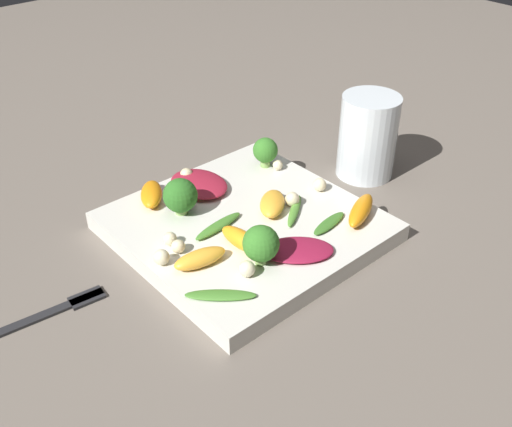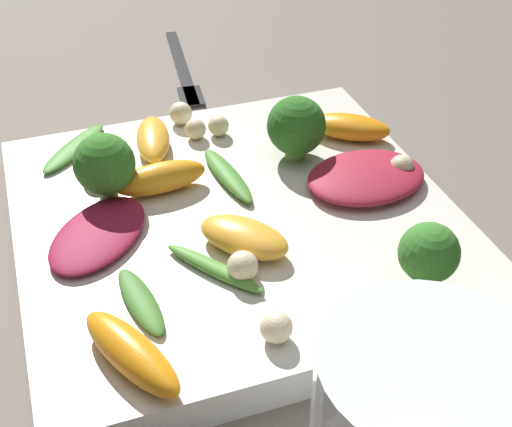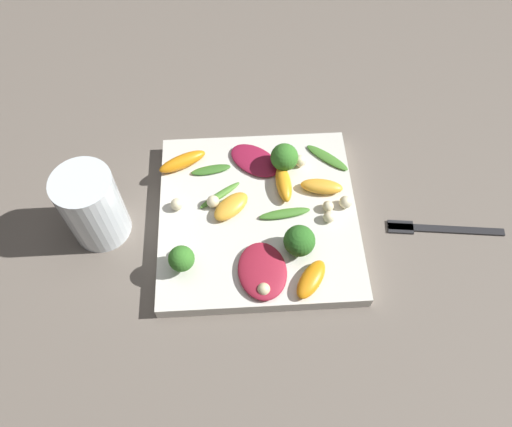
{
  "view_description": "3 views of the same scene",
  "coord_description": "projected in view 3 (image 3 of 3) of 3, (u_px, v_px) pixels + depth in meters",
  "views": [
    {
      "loc": [
        0.46,
        -0.39,
        0.45
      ],
      "look_at": [
        0.01,
        0.01,
        0.04
      ],
      "focal_mm": 42.0,
      "sensor_mm": 36.0,
      "label": 1
    },
    {
      "loc": [
        0.11,
        0.36,
        0.31
      ],
      "look_at": [
        -0.01,
        0.02,
        0.03
      ],
      "focal_mm": 50.0,
      "sensor_mm": 36.0,
      "label": 2
    },
    {
      "loc": [
        -0.37,
        0.02,
        0.64
      ],
      "look_at": [
        -0.01,
        0.0,
        0.04
      ],
      "focal_mm": 35.0,
      "sensor_mm": 36.0,
      "label": 3
    }
  ],
  "objects": [
    {
      "name": "arugula_sprig_1",
      "position": [
        327.0,
        158.0,
        0.77
      ],
      "size": [
        0.06,
        0.07,
        0.01
      ],
      "color": "#47842D",
      "rests_on": "plate"
    },
    {
      "name": "plate",
      "position": [
        258.0,
        217.0,
        0.73
      ],
      "size": [
        0.28,
        0.28,
        0.02
      ],
      "color": "silver",
      "rests_on": "ground_plane"
    },
    {
      "name": "orange_segment_3",
      "position": [
        182.0,
        161.0,
        0.75
      ],
      "size": [
        0.05,
        0.08,
        0.02
      ],
      "color": "orange",
      "rests_on": "plate"
    },
    {
      "name": "macadamia_nut_1",
      "position": [
        328.0,
        205.0,
        0.72
      ],
      "size": [
        0.02,
        0.02,
        0.02
      ],
      "color": "beige",
      "rests_on": "plate"
    },
    {
      "name": "arugula_sprig_3",
      "position": [
        211.0,
        170.0,
        0.75
      ],
      "size": [
        0.03,
        0.06,
        0.01
      ],
      "color": "#3D7528",
      "rests_on": "plate"
    },
    {
      "name": "ground_plane",
      "position": [
        258.0,
        221.0,
        0.74
      ],
      "size": [
        2.4,
        2.4,
        0.0
      ],
      "primitive_type": "plane",
      "color": "#6B6056"
    },
    {
      "name": "arugula_sprig_2",
      "position": [
        220.0,
        195.0,
        0.73
      ],
      "size": [
        0.05,
        0.06,
        0.01
      ],
      "color": "#518E33",
      "rests_on": "plate"
    },
    {
      "name": "macadamia_nut_4",
      "position": [
        177.0,
        204.0,
        0.72
      ],
      "size": [
        0.02,
        0.02,
        0.02
      ],
      "color": "beige",
      "rests_on": "plate"
    },
    {
      "name": "radicchio_leaf_0",
      "position": [
        265.0,
        271.0,
        0.66
      ],
      "size": [
        0.09,
        0.07,
        0.01
      ],
      "color": "maroon",
      "rests_on": "plate"
    },
    {
      "name": "fork",
      "position": [
        433.0,
        228.0,
        0.73
      ],
      "size": [
        0.04,
        0.17,
        0.01
      ],
      "color": "#262628",
      "rests_on": "ground_plane"
    },
    {
      "name": "macadamia_nut_6",
      "position": [
        213.0,
        202.0,
        0.72
      ],
      "size": [
        0.02,
        0.02,
        0.02
      ],
      "color": "beige",
      "rests_on": "plate"
    },
    {
      "name": "orange_segment_0",
      "position": [
        322.0,
        186.0,
        0.73
      ],
      "size": [
        0.04,
        0.07,
        0.02
      ],
      "color": "#FCAD33",
      "rests_on": "plate"
    },
    {
      "name": "radicchio_leaf_1",
      "position": [
        252.0,
        161.0,
        0.76
      ],
      "size": [
        0.09,
        0.1,
        0.01
      ],
      "color": "maroon",
      "rests_on": "plate"
    },
    {
      "name": "broccoli_floret_1",
      "position": [
        299.0,
        241.0,
        0.67
      ],
      "size": [
        0.04,
        0.04,
        0.05
      ],
      "color": "#84AD5B",
      "rests_on": "plate"
    },
    {
      "name": "macadamia_nut_5",
      "position": [
        346.0,
        202.0,
        0.72
      ],
      "size": [
        0.02,
        0.02,
        0.02
      ],
      "color": "beige",
      "rests_on": "plate"
    },
    {
      "name": "arugula_sprig_0",
      "position": [
        285.0,
        213.0,
        0.71
      ],
      "size": [
        0.02,
        0.08,
        0.01
      ],
      "color": "#47842D",
      "rests_on": "plate"
    },
    {
      "name": "orange_segment_1",
      "position": [
        311.0,
        279.0,
        0.65
      ],
      "size": [
        0.07,
        0.06,
        0.02
      ],
      "color": "orange",
      "rests_on": "plate"
    },
    {
      "name": "drinking_glass",
      "position": [
        92.0,
        207.0,
        0.68
      ],
      "size": [
        0.08,
        0.08,
        0.12
      ],
      "color": "white",
      "rests_on": "ground_plane"
    },
    {
      "name": "macadamia_nut_3",
      "position": [
        300.0,
        161.0,
        0.76
      ],
      "size": [
        0.02,
        0.02,
        0.02
      ],
      "color": "beige",
      "rests_on": "plate"
    },
    {
      "name": "broccoli_floret_2",
      "position": [
        182.0,
        259.0,
        0.65
      ],
      "size": [
        0.04,
        0.04,
        0.04
      ],
      "color": "#84AD5B",
      "rests_on": "plate"
    },
    {
      "name": "macadamia_nut_0",
      "position": [
        179.0,
        253.0,
        0.68
      ],
      "size": [
        0.01,
        0.01,
        0.01
      ],
      "color": "beige",
      "rests_on": "plate"
    },
    {
      "name": "macadamia_nut_2",
      "position": [
        329.0,
        217.0,
        0.71
      ],
      "size": [
        0.02,
        0.02,
        0.02
      ],
      "color": "beige",
      "rests_on": "plate"
    },
    {
      "name": "orange_segment_2",
      "position": [
        231.0,
        206.0,
        0.71
      ],
      "size": [
        0.06,
        0.07,
        0.02
      ],
      "color": "#FCAD33",
      "rests_on": "plate"
    },
    {
      "name": "macadamia_nut_7",
      "position": [
        267.0,
        289.0,
        0.65
      ],
      "size": [
        0.02,
        0.02,
        0.02
      ],
      "color": "beige",
      "rests_on": "plate"
    },
    {
      "name": "broccoli_floret_0",
      "position": [
        284.0,
        157.0,
        0.74
      ],
      "size": [
        0.04,
        0.04,
        0.05
      ],
      "color": "#84AD5B",
      "rests_on": "plate"
    },
    {
      "name": "orange_segment_4",
      "position": [
        284.0,
        183.0,
        0.73
      ],
      "size": [
        0.07,
        0.03,
        0.02
      ],
      "color": "orange",
      "rests_on": "plate"
    }
  ]
}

